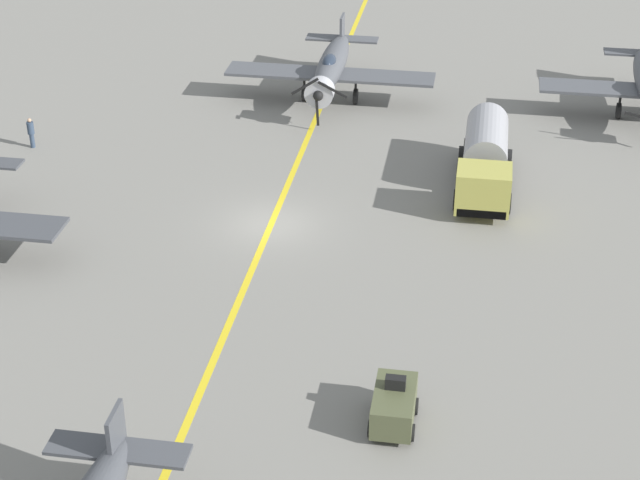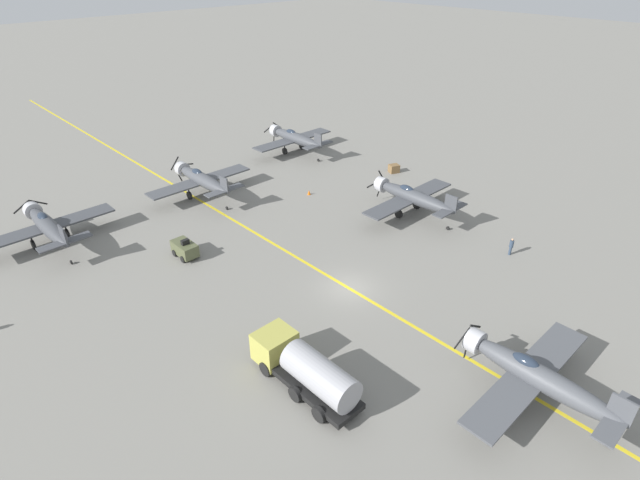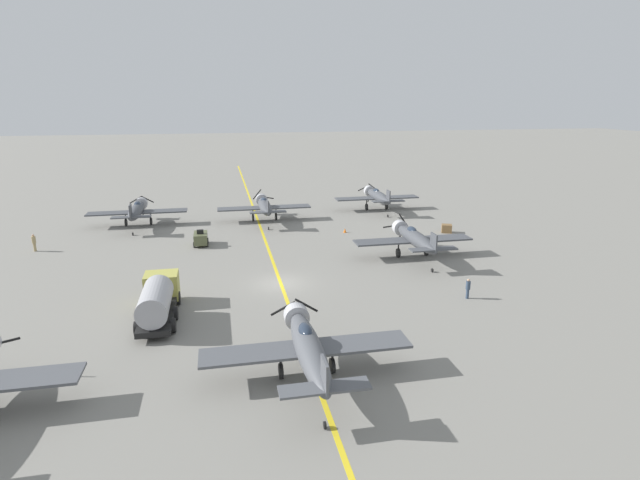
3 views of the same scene
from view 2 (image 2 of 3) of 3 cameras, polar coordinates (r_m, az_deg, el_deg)
name	(u,v)px [view 2 (image 2 of 3)]	position (r m, az deg, el deg)	size (l,w,h in m)	color
ground_plane	(349,288)	(40.47, 3.34, -5.53)	(400.00, 400.00, 0.00)	gray
taxiway_stripe	(349,288)	(40.46, 3.34, -5.53)	(0.30, 160.00, 0.01)	yellow
airplane_mid_right	(412,197)	(51.48, 10.47, 4.91)	(12.00, 9.98, 3.65)	#43464B
airplane_far_left	(47,225)	(51.51, -28.72, 1.47)	(12.00, 9.98, 3.65)	#414348
airplane_far_right	(295,138)	(67.57, -2.91, 11.57)	(12.00, 9.98, 3.65)	#45474C
airplane_far_center	(201,179)	(56.11, -13.40, 6.76)	(12.00, 9.98, 3.65)	#474A4F
airplane_near_center	(535,375)	(32.88, 23.40, -14.01)	(12.00, 9.98, 3.65)	#4F5156
fuel_tanker	(305,368)	(31.48, -1.75, -14.43)	(2.68, 8.00, 2.98)	black
tow_tractor	(185,249)	(45.63, -15.19, -0.95)	(1.57, 2.60, 1.79)	#515638
ground_crew_inspecting	(511,246)	(47.36, 21.01, -0.63)	(0.36, 0.36, 1.65)	#334256
supply_crate_by_tanker	(394,169)	(62.18, 8.45, 8.08)	(1.17, 0.97, 0.97)	brown
traffic_cone	(309,192)	(55.71, -1.26, 5.47)	(0.36, 0.36, 0.55)	orange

